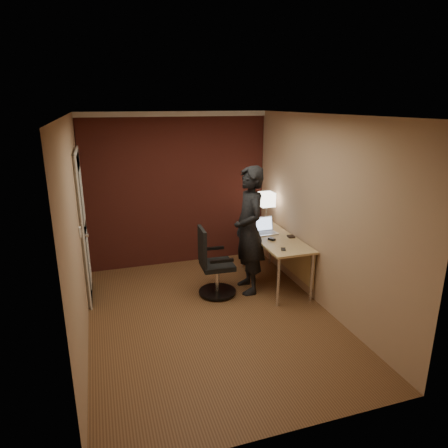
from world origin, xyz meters
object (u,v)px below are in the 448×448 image
Objects in this scene: desk at (279,245)px; phone at (283,249)px; desk_lamp at (267,200)px; wallet at (291,236)px; laptop at (264,229)px; mouse at (272,239)px; person at (249,231)px; office_chair at (213,266)px.

phone is at bearing -109.56° from desk.
desk_lamp is 0.81m from wallet.
laptop reaches higher than mouse.
desk is 0.82m from desk_lamp.
person is (-0.68, -0.03, 0.17)m from wallet.
desk_lamp is at bearing 98.47° from wallet.
desk is 4.41× the size of laptop.
phone is 0.12× the size of office_chair.
person reaches higher than laptop.
desk_lamp is 0.55× the size of office_chair.
laptop is at bearing 59.58° from mouse.
office_chair reaches higher than laptop.
desk is 0.22m from wallet.
mouse is at bearing -174.35° from wallet.
wallet is (0.29, -0.32, -0.05)m from laptop.
laptop is (-0.19, -0.37, -0.35)m from desk_lamp.
office_chair is at bearing 177.43° from phone.
desk is 13.64× the size of wallet.
office_chair reaches higher than desk.
phone is at bearing -101.67° from desk_lamp.
desk_lamp is 1.22m from phone.
person reaches higher than wallet.
mouse is at bearing 110.66° from phone.
office_chair is 0.71m from person.
desk is 0.34m from laptop.
laptop is 0.35× the size of office_chair.
desk_lamp is at bearing 85.33° from desk.
mouse is 0.06× the size of person.
office_chair is at bearing -174.21° from desk.
laptop is at bearing 119.44° from desk.
wallet is at bearing -47.92° from laptop.
desk_lamp is (0.05, 0.61, 0.55)m from desk.
wallet is at bearing 1.39° from office_chair.
desk_lamp is 5.35× the size of mouse.
phone is 0.06× the size of person.
desk is 1.53× the size of office_chair.
wallet is at bearing -19.33° from mouse.
person is at bearing -168.12° from desk.
office_chair reaches higher than mouse.
desk is 0.83× the size of person.
desk is at bearing 92.77° from phone.
phone is at bearing -127.56° from wallet.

